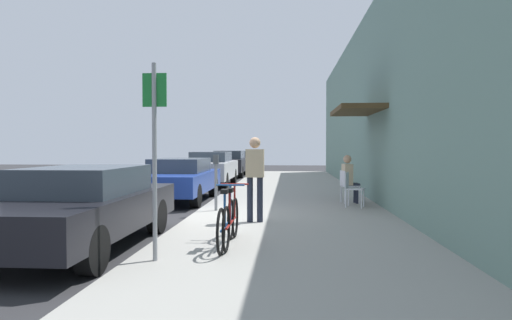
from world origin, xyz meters
name	(u,v)px	position (x,y,z in m)	size (l,w,h in m)	color
ground_plane	(190,221)	(0.00, 0.00, 0.00)	(60.00, 60.00, 0.00)	#2D2D30
sidewalk_slab	(292,207)	(2.25, 2.00, 0.06)	(4.50, 32.00, 0.12)	#9E9B93
building_facade	(386,99)	(4.65, 2.00, 2.85)	(1.40, 32.00, 5.70)	gray
parked_car_0	(83,206)	(-1.10, -2.71, 0.69)	(1.80, 4.40, 1.30)	black
parked_car_1	(179,178)	(-1.10, 3.49, 0.68)	(1.80, 4.40, 1.28)	navy
parked_car_2	(211,168)	(-1.10, 8.83, 0.75)	(1.80, 4.40, 1.43)	#B7B7BC
parked_car_3	(229,163)	(-1.10, 14.68, 0.74)	(1.80, 4.40, 1.43)	black
parked_car_4	(241,160)	(-1.10, 21.01, 0.71)	(1.80, 4.40, 1.37)	#B7B7BC
parking_meter	(216,178)	(0.45, 0.82, 0.89)	(0.12, 0.10, 1.32)	slate
street_sign	(155,146)	(0.40, -3.77, 1.64)	(0.32, 0.06, 2.60)	gray
bicycle_0	(231,221)	(1.27, -2.72, 0.48)	(0.46, 1.71, 0.90)	black
bicycle_1	(226,223)	(1.22, -2.90, 0.48)	(0.46, 1.71, 0.90)	black
cafe_chair_0	(352,187)	(3.74, 1.63, 0.62)	(0.55, 0.55, 0.87)	silver
cafe_chair_1	(347,184)	(3.73, 2.43, 0.62)	(0.50, 0.50, 0.87)	silver
seated_patron_1	(349,177)	(3.79, 2.44, 0.82)	(0.47, 0.41, 1.29)	#232838
pedestrian_standing	(255,172)	(1.49, -0.70, 1.12)	(0.36, 0.22, 1.70)	#232838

